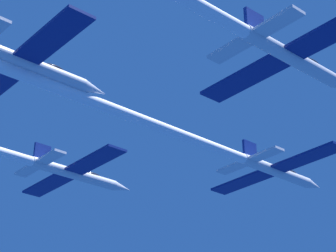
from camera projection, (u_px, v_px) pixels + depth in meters
The scene contains 2 objects.
jet_lead at pixel (207, 145), 75.80m from camera, with size 20.87×52.61×3.46m.
jet_right_wing at pixel (225, 20), 53.63m from camera, with size 20.87×43.14×3.46m.
Camera 1 is at (49.39, -60.39, -32.79)m, focal length 67.61 mm.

